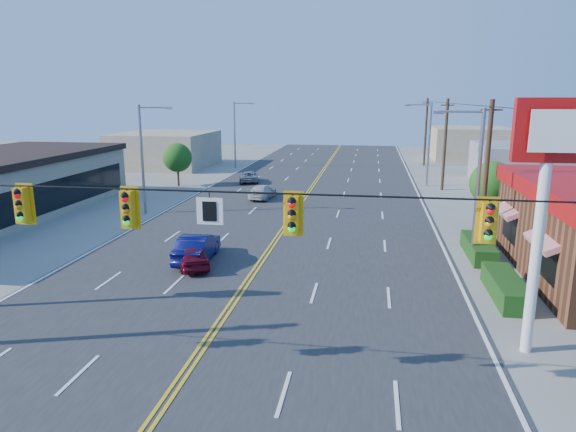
# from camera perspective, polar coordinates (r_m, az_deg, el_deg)

# --- Properties ---
(ground) EXTENTS (160.00, 160.00, 0.00)m
(ground) POSITION_cam_1_polar(r_m,az_deg,el_deg) (16.67, -12.14, -17.93)
(ground) COLOR gray
(ground) RESTS_ON ground
(road) EXTENTS (20.00, 120.00, 0.06)m
(road) POSITION_cam_1_polar(r_m,az_deg,el_deg) (34.73, -0.21, -1.05)
(road) COLOR #2D2D30
(road) RESTS_ON ground
(signal_span) EXTENTS (24.32, 0.34, 9.00)m
(signal_span) POSITION_cam_1_polar(r_m,az_deg,el_deg) (14.83, -13.47, -1.43)
(signal_span) COLOR #47301E
(signal_span) RESTS_ON ground
(kfc_pylon) EXTENTS (2.20, 0.36, 8.50)m
(kfc_pylon) POSITION_cam_1_polar(r_m,az_deg,el_deg) (18.24, 26.65, 3.92)
(kfc_pylon) COLOR white
(kfc_pylon) RESTS_ON ground
(streetlight_se) EXTENTS (2.55, 0.25, 8.00)m
(streetlight_se) POSITION_cam_1_polar(r_m,az_deg,el_deg) (28.02, 20.01, 4.09)
(streetlight_se) COLOR gray
(streetlight_se) RESTS_ON ground
(streetlight_ne) EXTENTS (2.55, 0.25, 8.00)m
(streetlight_ne) POSITION_cam_1_polar(r_m,az_deg,el_deg) (51.65, 15.21, 8.19)
(streetlight_ne) COLOR gray
(streetlight_ne) RESTS_ON ground
(streetlight_sw) EXTENTS (2.55, 0.25, 8.00)m
(streetlight_sw) POSITION_cam_1_polar(r_m,az_deg,el_deg) (39.03, -15.66, 6.72)
(streetlight_sw) COLOR gray
(streetlight_sw) RESTS_ON ground
(streetlight_nw) EXTENTS (2.55, 0.25, 8.00)m
(streetlight_nw) POSITION_cam_1_polar(r_m,az_deg,el_deg) (63.49, -5.77, 9.40)
(streetlight_nw) COLOR gray
(streetlight_nw) RESTS_ON ground
(utility_pole_near) EXTENTS (0.28, 0.28, 8.40)m
(utility_pole_near) POSITION_cam_1_polar(r_m,az_deg,el_deg) (32.22, 21.15, 4.51)
(utility_pole_near) COLOR #47301E
(utility_pole_near) RESTS_ON ground
(utility_pole_mid) EXTENTS (0.28, 0.28, 8.40)m
(utility_pole_mid) POSITION_cam_1_polar(r_m,az_deg,el_deg) (49.86, 17.03, 7.55)
(utility_pole_mid) COLOR #47301E
(utility_pole_mid) RESTS_ON ground
(utility_pole_far) EXTENTS (0.28, 0.28, 8.40)m
(utility_pole_far) POSITION_cam_1_polar(r_m,az_deg,el_deg) (67.70, 15.05, 8.98)
(utility_pole_far) COLOR #47301E
(utility_pole_far) RESTS_ON ground
(tree_kfc_rear) EXTENTS (2.94, 2.94, 4.41)m
(tree_kfc_rear) POSITION_cam_1_polar(r_m,az_deg,el_deg) (36.55, 21.75, 3.37)
(tree_kfc_rear) COLOR #47301E
(tree_kfc_rear) RESTS_ON ground
(tree_west) EXTENTS (2.80, 2.80, 4.20)m
(tree_west) POSITION_cam_1_polar(r_m,az_deg,el_deg) (51.05, -12.19, 6.35)
(tree_west) COLOR #47301E
(tree_west) RESTS_ON ground
(bld_east_mid) EXTENTS (12.00, 10.00, 4.00)m
(bld_east_mid) POSITION_cam_1_polar(r_m,az_deg,el_deg) (56.10, 26.34, 5.06)
(bld_east_mid) COLOR gray
(bld_east_mid) RESTS_ON ground
(bld_west_far) EXTENTS (11.00, 12.00, 4.20)m
(bld_west_far) POSITION_cam_1_polar(r_m,az_deg,el_deg) (66.64, -13.45, 7.20)
(bld_west_far) COLOR tan
(bld_west_far) RESTS_ON ground
(bld_east_far) EXTENTS (10.00, 10.00, 4.40)m
(bld_east_far) POSITION_cam_1_polar(r_m,az_deg,el_deg) (76.68, 19.49, 7.61)
(bld_east_far) COLOR tan
(bld_east_far) RESTS_ON ground
(car_magenta) EXTENTS (2.81, 3.88, 1.23)m
(car_magenta) POSITION_cam_1_polar(r_m,az_deg,el_deg) (26.64, -10.48, -4.39)
(car_magenta) COLOR maroon
(car_magenta) RESTS_ON ground
(car_blue) EXTENTS (1.79, 4.47, 1.45)m
(car_blue) POSITION_cam_1_polar(r_m,az_deg,el_deg) (27.57, -10.07, -3.54)
(car_blue) COLOR #0D0E4C
(car_blue) RESTS_ON ground
(car_white) EXTENTS (1.96, 4.14, 1.17)m
(car_white) POSITION_cam_1_polar(r_m,az_deg,el_deg) (43.86, -2.88, 2.65)
(car_white) COLOR silver
(car_white) RESTS_ON ground
(car_silver) EXTENTS (2.75, 4.37, 1.13)m
(car_silver) POSITION_cam_1_polar(r_m,az_deg,el_deg) (52.51, -4.36, 4.33)
(car_silver) COLOR #929397
(car_silver) RESTS_ON ground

